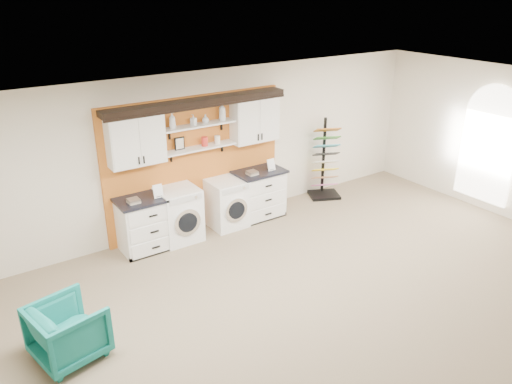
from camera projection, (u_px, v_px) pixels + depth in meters
floor at (349, 341)px, 6.26m from camera, size 10.00×10.00×0.00m
ceiling at (368, 124)px, 5.17m from camera, size 10.00×10.00×0.00m
wall_back at (195, 152)px, 8.76m from camera, size 10.00×0.00×10.00m
accent_panel at (196, 163)px, 8.81m from camera, size 3.40×0.07×2.40m
upper_cabinet_left at (135, 139)px, 7.83m from camera, size 0.90×0.35×0.84m
upper_cabinet_right at (254, 119)px, 9.00m from camera, size 0.90×0.35×0.84m
shelf_lower at (200, 148)px, 8.56m from camera, size 1.32×0.28×0.03m
shelf_upper at (199, 125)px, 8.40m from camera, size 1.32×0.28×0.03m
crown_molding at (197, 102)px, 8.26m from camera, size 3.30×0.41×0.13m
window_arched at (489, 141)px, 9.42m from camera, size 0.06×1.10×2.25m
picture_frame at (180, 144)px, 8.37m from camera, size 0.18×0.02×0.22m
canister_red at (205, 141)px, 8.57m from camera, size 0.11×0.11×0.16m
canister_cream at (217, 140)px, 8.71m from camera, size 0.10×0.10×0.14m
base_cabinet_left at (147, 223)px, 8.27m from camera, size 0.94×0.66×0.93m
base_cabinet_right at (259, 194)px, 9.44m from camera, size 0.94×0.66×0.92m
washer at (179, 214)px, 8.56m from camera, size 0.68×0.71×0.95m
dryer at (227, 203)px, 9.07m from camera, size 0.64×0.71×0.89m
sample_rack at (325, 172)px, 10.31m from camera, size 0.75×0.70×1.64m
armchair at (68, 331)px, 5.88m from camera, size 0.92×0.91×0.71m
soap_bottle_a at (172, 120)px, 8.10m from camera, size 0.13×0.13×0.27m
soap_bottle_b at (193, 120)px, 8.31m from camera, size 0.11×0.11×0.18m
soap_bottle_c at (205, 119)px, 8.44m from camera, size 0.15×0.15×0.15m
soap_bottle_d at (222, 111)px, 8.58m from camera, size 0.14×0.14×0.32m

